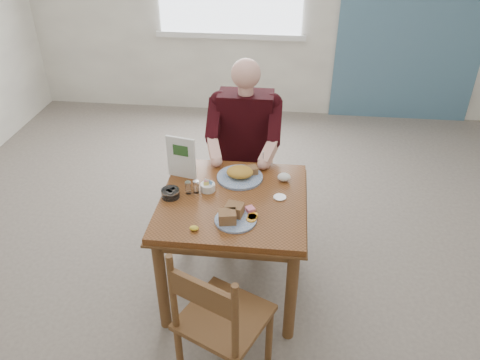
# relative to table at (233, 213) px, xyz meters

# --- Properties ---
(floor) EXTENTS (6.00, 6.00, 0.00)m
(floor) POSITION_rel_table_xyz_m (0.00, 0.00, -0.64)
(floor) COLOR #665A53
(floor) RESTS_ON ground
(lemon_wedge) EXTENTS (0.05, 0.04, 0.03)m
(lemon_wedge) POSITION_rel_table_xyz_m (-0.18, -0.34, 0.13)
(lemon_wedge) COLOR yellow
(lemon_wedge) RESTS_ON table
(napkin) EXTENTS (0.09, 0.08, 0.05)m
(napkin) POSITION_rel_table_xyz_m (0.31, 0.24, 0.14)
(napkin) COLOR white
(napkin) RESTS_ON table
(metal_dish) EXTENTS (0.10, 0.10, 0.01)m
(metal_dish) POSITION_rel_table_xyz_m (0.29, 0.03, 0.12)
(metal_dish) COLOR silver
(metal_dish) RESTS_ON table
(table) EXTENTS (0.92, 0.92, 0.75)m
(table) POSITION_rel_table_xyz_m (0.00, 0.00, 0.00)
(table) COLOR brown
(table) RESTS_ON ground
(chair_far) EXTENTS (0.42, 0.42, 0.95)m
(chair_far) POSITION_rel_table_xyz_m (0.00, 0.80, -0.16)
(chair_far) COLOR brown
(chair_far) RESTS_ON ground
(chair_near) EXTENTS (0.56, 0.56, 0.95)m
(chair_near) POSITION_rel_table_xyz_m (0.02, -0.74, -0.16)
(chair_near) COLOR brown
(chair_near) RESTS_ON ground
(diner) EXTENTS (0.53, 0.56, 1.39)m
(diner) POSITION_rel_table_xyz_m (0.00, 0.71, 0.17)
(diner) COLOR gray
(diner) RESTS_ON chair_far
(near_plate) EXTENTS (0.26, 0.26, 0.08)m
(near_plate) POSITION_rel_table_xyz_m (0.03, -0.22, 0.14)
(near_plate) COLOR white
(near_plate) RESTS_ON table
(far_plate) EXTENTS (0.39, 0.39, 0.08)m
(far_plate) POSITION_rel_table_xyz_m (0.02, 0.24, 0.14)
(far_plate) COLOR white
(far_plate) RESTS_ON table
(caddy) EXTENTS (0.12, 0.12, 0.07)m
(caddy) POSITION_rel_table_xyz_m (-0.17, 0.07, 0.14)
(caddy) COLOR white
(caddy) RESTS_ON table
(shakers) EXTENTS (0.09, 0.06, 0.08)m
(shakers) POSITION_rel_table_xyz_m (-0.26, 0.03, 0.15)
(shakers) COLOR white
(shakers) RESTS_ON table
(creamer) EXTENTS (0.14, 0.14, 0.05)m
(creamer) POSITION_rel_table_xyz_m (-0.39, -0.03, 0.14)
(creamer) COLOR white
(creamer) RESTS_ON table
(menu) EXTENTS (0.20, 0.06, 0.29)m
(menu) POSITION_rel_table_xyz_m (-0.36, 0.21, 0.26)
(menu) COLOR white
(menu) RESTS_ON table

